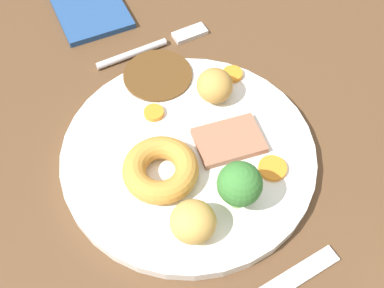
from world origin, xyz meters
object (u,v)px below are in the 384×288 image
Objects in this scene: carrot_coin_side at (232,74)px; fork at (157,45)px; broccoli_floret at (240,185)px; dinner_plate at (192,153)px; roast_potato_right at (193,222)px; yorkshire_pudding at (160,167)px; folded_napkin at (91,10)px; carrot_coin_back at (272,168)px; carrot_coin_front at (154,113)px; meat_slice_main at (229,141)px; roast_potato_left at (215,86)px.

carrot_coin_side reaches higher than fork.
dinner_plate is at bearing -169.20° from broccoli_floret.
broccoli_floret is at bearing -26.29° from carrot_coin_side.
broccoli_floret is (-0.99, 5.31, 1.38)cm from roast_potato_right.
folded_napkin is at bearing 176.52° from yorkshire_pudding.
fork is (-23.03, -3.47, -1.26)cm from carrot_coin_back.
folded_napkin is at bearing 116.19° from fork.
roast_potato_right reaches higher than carrot_coin_front.
meat_slice_main is at bearing 159.00° from broccoli_floret.
carrot_coin_back is 0.27× the size of folded_napkin.
yorkshire_pudding reaches higher than meat_slice_main.
carrot_coin_back reaches higher than folded_napkin.
folded_napkin is at bearing -164.73° from carrot_coin_back.
folded_napkin is at bearing -173.48° from broccoli_floret.
yorkshire_pudding is 0.51× the size of fork.
roast_potato_right reaches higher than meat_slice_main.
roast_potato_right is 10.82cm from carrot_coin_back.
yorkshire_pudding is 7.89cm from carrot_coin_front.
fork is (-11.52, -2.49, -2.81)cm from roast_potato_left.
yorkshire_pudding is at bearing -114.29° from fork.
dinner_plate is 4.90× the size of broccoli_floret.
dinner_plate is 6.20× the size of roast_potato_right.
broccoli_floret reaches higher than roast_potato_right.
yorkshire_pudding is 11.71cm from carrot_coin_back.
carrot_coin_back is at bearing 104.41° from roast_potato_right.
carrot_coin_back reaches higher than fork.
folded_napkin is (-34.72, -3.97, -4.23)cm from broccoli_floret.
roast_potato_right is at bearing -24.50° from dinner_plate.
carrot_coin_side is (-16.06, 12.75, -1.56)cm from roast_potato_right.
carrot_coin_side is at bearing 97.59° from carrot_coin_front.
fork is at bearing -148.71° from carrot_coin_side.
roast_potato_left reaches higher than folded_napkin.
broccoli_floret is (6.18, 5.70, 2.01)cm from yorkshire_pudding.
folded_napkin is (-28.54, 1.74, -2.22)cm from yorkshire_pudding.
meat_slice_main is at bearing -89.80° from fork.
carrot_coin_front reaches higher than fork.
yorkshire_pudding is 0.71× the size of folded_napkin.
meat_slice_main is 11.02cm from roast_potato_right.
meat_slice_main reaches higher than fork.
carrot_coin_side is at bearing 124.05° from yorkshire_pudding.
roast_potato_left is 13.86cm from broccoli_floret.
carrot_coin_front is 10.83cm from carrot_coin_side.
yorkshire_pudding reaches higher than dinner_plate.
folded_napkin is at bearing 177.85° from roast_potato_right.
dinner_plate is 2.49× the size of folded_napkin.
fork is 11.46cm from folded_napkin.
yorkshire_pudding is 20.02cm from fork.
roast_potato_left reaches higher than carrot_coin_side.
meat_slice_main is 9.78cm from carrot_coin_side.
meat_slice_main reaches higher than carrot_coin_back.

